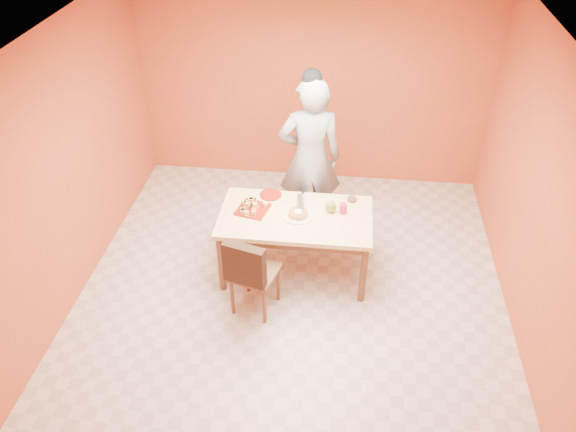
# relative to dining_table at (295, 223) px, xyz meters

# --- Properties ---
(floor) EXTENTS (5.00, 5.00, 0.00)m
(floor) POSITION_rel_dining_table_xyz_m (0.00, -0.45, -0.67)
(floor) COLOR beige
(floor) RESTS_ON ground
(ceiling) EXTENTS (5.00, 5.00, 0.00)m
(ceiling) POSITION_rel_dining_table_xyz_m (0.00, -0.45, 2.03)
(ceiling) COLOR white
(ceiling) RESTS_ON wall_back
(wall_back) EXTENTS (4.50, 0.00, 4.50)m
(wall_back) POSITION_rel_dining_table_xyz_m (0.00, 2.05, 0.68)
(wall_back) COLOR #CF512F
(wall_back) RESTS_ON floor
(wall_left) EXTENTS (0.00, 5.00, 5.00)m
(wall_left) POSITION_rel_dining_table_xyz_m (-2.25, -0.45, 0.68)
(wall_left) COLOR #CF512F
(wall_left) RESTS_ON floor
(wall_right) EXTENTS (0.00, 5.00, 5.00)m
(wall_right) POSITION_rel_dining_table_xyz_m (2.25, -0.45, 0.68)
(wall_right) COLOR #CF512F
(wall_right) RESTS_ON floor
(dining_table) EXTENTS (1.60, 0.90, 0.76)m
(dining_table) POSITION_rel_dining_table_xyz_m (0.00, 0.00, 0.00)
(dining_table) COLOR #F5D080
(dining_table) RESTS_ON floor
(dining_chair) EXTENTS (0.55, 0.61, 0.96)m
(dining_chair) POSITION_rel_dining_table_xyz_m (-0.34, -0.63, -0.17)
(dining_chair) COLOR brown
(dining_chair) RESTS_ON floor
(pastry_pile) EXTENTS (0.28, 0.28, 0.09)m
(pastry_pile) POSITION_rel_dining_table_xyz_m (-0.46, 0.05, 0.16)
(pastry_pile) COLOR tan
(pastry_pile) RESTS_ON pastry_platter
(person) EXTENTS (0.79, 0.58, 1.98)m
(person) POSITION_rel_dining_table_xyz_m (0.08, 0.78, 0.32)
(person) COLOR gray
(person) RESTS_ON floor
(pastry_platter) EXTENTS (0.38, 0.38, 0.02)m
(pastry_platter) POSITION_rel_dining_table_xyz_m (-0.46, 0.05, 0.10)
(pastry_platter) COLOR maroon
(pastry_platter) RESTS_ON dining_table
(red_dinner_plate) EXTENTS (0.25, 0.25, 0.01)m
(red_dinner_plate) POSITION_rel_dining_table_xyz_m (-0.31, 0.34, 0.10)
(red_dinner_plate) COLOR maroon
(red_dinner_plate) RESTS_ON dining_table
(white_cake_plate) EXTENTS (0.41, 0.41, 0.01)m
(white_cake_plate) POSITION_rel_dining_table_xyz_m (0.03, -0.01, 0.10)
(white_cake_plate) COLOR silver
(white_cake_plate) RESTS_ON dining_table
(sponge_cake) EXTENTS (0.23, 0.23, 0.05)m
(sponge_cake) POSITION_rel_dining_table_xyz_m (0.03, -0.01, 0.13)
(sponge_cake) COLOR #EF993D
(sponge_cake) RESTS_ON white_cake_plate
(cake_server) EXTENTS (0.10, 0.29, 0.01)m
(cake_server) POSITION_rel_dining_table_xyz_m (0.04, 0.17, 0.16)
(cake_server) COLOR silver
(cake_server) RESTS_ON sponge_cake
(egg_ornament) EXTENTS (0.14, 0.13, 0.15)m
(egg_ornament) POSITION_rel_dining_table_xyz_m (0.36, 0.10, 0.17)
(egg_ornament) COLOR olive
(egg_ornament) RESTS_ON dining_table
(magenta_glass) EXTENTS (0.10, 0.10, 0.11)m
(magenta_glass) POSITION_rel_dining_table_xyz_m (0.49, 0.11, 0.15)
(magenta_glass) COLOR #BB1C49
(magenta_glass) RESTS_ON dining_table
(checker_tin) EXTENTS (0.13, 0.13, 0.03)m
(checker_tin) POSITION_rel_dining_table_xyz_m (0.58, 0.35, 0.11)
(checker_tin) COLOR #34180E
(checker_tin) RESTS_ON dining_table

